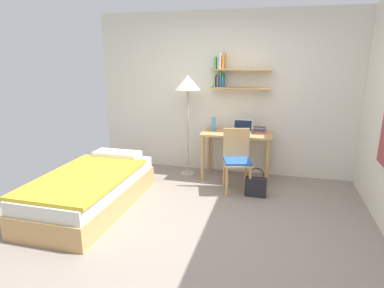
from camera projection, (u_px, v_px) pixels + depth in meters
ground_plane at (199, 228)px, 3.69m from camera, size 5.28×5.28×0.00m
wall_back at (228, 94)px, 5.23m from camera, size 4.40×0.27×2.60m
bed at (91, 190)px, 4.15m from camera, size 0.99×1.93×0.54m
desk at (237, 141)px, 5.07m from camera, size 1.09×0.55×0.75m
desk_chair at (237, 158)px, 4.62m from camera, size 0.49×0.48×0.90m
standing_lamp at (188, 88)px, 5.02m from camera, size 0.40×0.40×1.62m
laptop at (243, 129)px, 5.04m from camera, size 0.31×0.21×0.19m
water_bottle at (213, 124)px, 5.14m from camera, size 0.06×0.06×0.22m
book_stack at (260, 130)px, 4.99m from camera, size 0.20×0.22×0.09m
handbag at (256, 186)px, 4.50m from camera, size 0.30×0.12×0.42m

